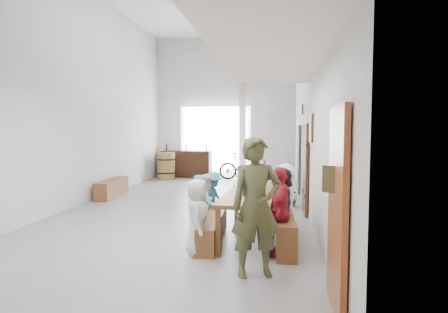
% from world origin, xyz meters
% --- Properties ---
extents(floor, '(12.00, 12.00, 0.00)m').
position_xyz_m(floor, '(0.00, 0.00, 0.00)').
color(floor, slate).
rests_on(floor, ground).
extents(room_walls, '(12.00, 12.00, 12.00)m').
position_xyz_m(room_walls, '(0.00, 0.00, 3.55)').
color(room_walls, silver).
rests_on(room_walls, ground).
extents(gateway_portal, '(2.80, 0.08, 2.80)m').
position_xyz_m(gateway_portal, '(-0.40, 5.94, 1.40)').
color(gateway_portal, white).
rests_on(gateway_portal, ground).
extents(right_wall_decor, '(0.07, 8.28, 5.07)m').
position_xyz_m(right_wall_decor, '(2.70, -1.87, 1.74)').
color(right_wall_decor, '#984820').
rests_on(right_wall_decor, ground).
extents(balcony, '(1.52, 5.62, 4.00)m').
position_xyz_m(balcony, '(1.98, -3.13, 2.96)').
color(balcony, white).
rests_on(balcony, ground).
extents(tasting_table, '(0.91, 2.05, 0.79)m').
position_xyz_m(tasting_table, '(1.62, -2.63, 0.71)').
color(tasting_table, brown).
rests_on(tasting_table, ground).
extents(bench_inner, '(0.35, 1.80, 0.41)m').
position_xyz_m(bench_inner, '(1.03, -2.73, 0.21)').
color(bench_inner, brown).
rests_on(bench_inner, ground).
extents(bench_wall, '(0.39, 2.27, 0.52)m').
position_xyz_m(bench_wall, '(2.19, -2.55, 0.26)').
color(bench_wall, brown).
rests_on(bench_wall, ground).
extents(tableware, '(0.40, 1.12, 0.35)m').
position_xyz_m(tableware, '(1.66, -2.75, 0.93)').
color(tableware, black).
rests_on(tableware, tasting_table).
extents(side_bench, '(0.50, 1.73, 0.48)m').
position_xyz_m(side_bench, '(-2.50, 1.03, 0.24)').
color(side_bench, brown).
rests_on(side_bench, ground).
extents(oak_barrel, '(0.69, 0.69, 1.01)m').
position_xyz_m(oak_barrel, '(-2.11, 4.85, 0.50)').
color(oak_barrel, olive).
rests_on(oak_barrel, ground).
extents(serving_counter, '(1.99, 0.62, 1.04)m').
position_xyz_m(serving_counter, '(-1.52, 5.65, 0.52)').
color(serving_counter, '#371B0D').
rests_on(serving_counter, ground).
extents(counter_bottles, '(1.73, 0.16, 0.28)m').
position_xyz_m(counter_bottles, '(-1.52, 5.65, 1.18)').
color(counter_bottles, black).
rests_on(counter_bottles, serving_counter).
extents(guest_left_a, '(0.43, 0.60, 1.13)m').
position_xyz_m(guest_left_a, '(0.92, -3.43, 0.57)').
color(guest_left_a, silver).
rests_on(guest_left_a, ground).
extents(guest_left_b, '(0.31, 0.44, 1.13)m').
position_xyz_m(guest_left_b, '(0.86, -2.88, 0.57)').
color(guest_left_b, teal).
rests_on(guest_left_b, ground).
extents(guest_left_c, '(0.43, 0.54, 1.06)m').
position_xyz_m(guest_left_c, '(0.82, -2.14, 0.53)').
color(guest_left_c, silver).
rests_on(guest_left_c, ground).
extents(guest_left_d, '(0.63, 0.78, 1.05)m').
position_xyz_m(guest_left_d, '(0.85, -1.71, 0.53)').
color(guest_left_d, teal).
rests_on(guest_left_d, ground).
extents(guest_right_a, '(0.37, 0.79, 1.32)m').
position_xyz_m(guest_right_a, '(2.13, -3.27, 0.66)').
color(guest_right_a, '#A81C27').
rests_on(guest_right_a, ground).
extents(guest_right_b, '(0.57, 1.20, 1.24)m').
position_xyz_m(guest_right_b, '(2.16, -2.59, 0.62)').
color(guest_right_b, black).
rests_on(guest_right_b, ground).
extents(guest_right_c, '(0.46, 0.65, 1.25)m').
position_xyz_m(guest_right_c, '(2.24, -1.97, 0.63)').
color(guest_right_c, silver).
rests_on(guest_right_c, ground).
extents(host_standing, '(0.74, 0.60, 1.78)m').
position_xyz_m(host_standing, '(1.83, -4.11, 0.89)').
color(host_standing, '#434728').
rests_on(host_standing, ground).
extents(potted_plant, '(0.46, 0.43, 0.40)m').
position_xyz_m(potted_plant, '(2.45, 0.35, 0.20)').
color(potted_plant, '#22551C').
rests_on(potted_plant, ground).
extents(bicycle_near, '(1.58, 0.78, 0.79)m').
position_xyz_m(bicycle_near, '(1.20, 5.20, 0.40)').
color(bicycle_near, black).
rests_on(bicycle_near, ground).
extents(bicycle_far, '(1.75, 0.78, 1.02)m').
position_xyz_m(bicycle_far, '(0.74, 5.13, 0.51)').
color(bicycle_far, black).
rests_on(bicycle_far, ground).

